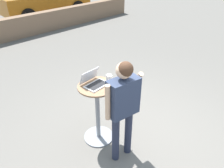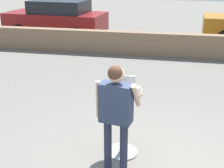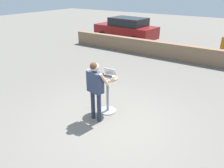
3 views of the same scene
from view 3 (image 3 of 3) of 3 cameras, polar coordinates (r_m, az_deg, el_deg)
The scene contains 7 objects.
ground_plane at distance 5.88m, azimuth -0.51°, elevation -9.88°, with size 50.00×50.00×0.00m, color slate.
pavement_kerb at distance 11.14m, azimuth 18.42°, elevation 7.66°, with size 13.28×0.35×0.77m.
cafe_table at distance 6.10m, azimuth -1.16°, elevation -2.36°, with size 0.58×0.58×1.05m.
laptop at distance 5.92m, azimuth -0.96°, elevation 2.35°, with size 0.37×0.33×0.22m.
coffee_mug at distance 5.74m, azimuth 0.43°, elevation 1.66°, with size 0.13×0.09×0.11m.
standing_person at distance 5.51m, azimuth -4.41°, elevation -0.13°, with size 0.60×0.34×1.63m.
parked_car_near_street at distance 14.72m, azimuth 3.73°, elevation 14.10°, with size 4.20×2.15×1.52m.
Camera 3 is at (2.76, -4.04, 3.27)m, focal length 35.00 mm.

